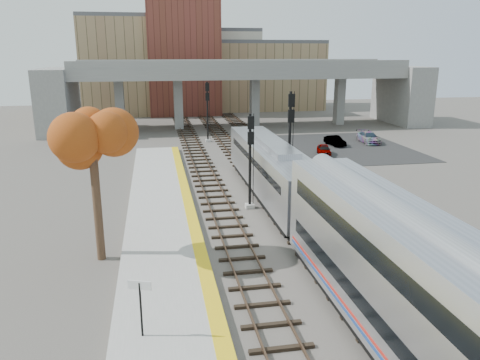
{
  "coord_description": "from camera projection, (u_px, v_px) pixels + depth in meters",
  "views": [
    {
      "loc": [
        -7.44,
        -21.77,
        10.71
      ],
      "look_at": [
        -2.07,
        7.42,
        2.5
      ],
      "focal_mm": 35.0,
      "sensor_mm": 36.0,
      "label": 1
    }
  ],
  "objects": [
    {
      "name": "ground",
      "position": [
        304.0,
        260.0,
        24.78
      ],
      "size": [
        160.0,
        160.0,
        0.0
      ],
      "primitive_type": "plane",
      "color": "#47423D",
      "rests_on": "ground"
    },
    {
      "name": "platform",
      "position": [
        165.0,
        268.0,
        23.47
      ],
      "size": [
        4.5,
        60.0,
        0.35
      ],
      "primitive_type": "cube",
      "color": "#9E9E99",
      "rests_on": "ground"
    },
    {
      "name": "yellow_strip",
      "position": [
        203.0,
        262.0,
        23.76
      ],
      "size": [
        0.7,
        60.0,
        0.01
      ],
      "primitive_type": "cube",
      "color": "yellow",
      "rests_on": "platform"
    },
    {
      "name": "tracks",
      "position": [
        266.0,
        191.0,
        36.78
      ],
      "size": [
        10.7,
        95.0,
        0.25
      ],
      "color": "black",
      "rests_on": "ground"
    },
    {
      "name": "overpass",
      "position": [
        241.0,
        86.0,
        66.75
      ],
      "size": [
        54.0,
        12.0,
        9.5
      ],
      "color": "slate",
      "rests_on": "ground"
    },
    {
      "name": "buildings_far",
      "position": [
        200.0,
        67.0,
        86.01
      ],
      "size": [
        43.0,
        21.0,
        20.6
      ],
      "color": "#967F57",
      "rests_on": "ground"
    },
    {
      "name": "parking_lot",
      "position": [
        345.0,
        147.0,
        53.76
      ],
      "size": [
        14.0,
        18.0,
        0.04
      ],
      "primitive_type": "cube",
      "color": "black",
      "rests_on": "ground"
    },
    {
      "name": "locomotive",
      "position": [
        272.0,
        168.0,
        34.83
      ],
      "size": [
        3.02,
        19.05,
        4.1
      ],
      "color": "#A8AAB2",
      "rests_on": "ground"
    },
    {
      "name": "coach",
      "position": [
        467.0,
        340.0,
        13.26
      ],
      "size": [
        3.03,
        25.0,
        5.0
      ],
      "color": "#A8AAB2",
      "rests_on": "ground"
    },
    {
      "name": "signal_mast_near",
      "position": [
        250.0,
        164.0,
        32.09
      ],
      "size": [
        0.6,
        0.64,
        6.67
      ],
      "color": "#9E9E99",
      "rests_on": "ground"
    },
    {
      "name": "signal_mast_mid",
      "position": [
        290.0,
        140.0,
        36.82
      ],
      "size": [
        0.6,
        0.64,
        7.71
      ],
      "color": "#9E9E99",
      "rests_on": "ground"
    },
    {
      "name": "signal_mast_far",
      "position": [
        208.0,
        112.0,
        56.1
      ],
      "size": [
        0.6,
        0.64,
        7.21
      ],
      "color": "#9E9E99",
      "rests_on": "ground"
    },
    {
      "name": "station_sign",
      "position": [
        140.0,
        297.0,
        17.19
      ],
      "size": [
        0.86,
        0.36,
        2.27
      ],
      "rotation": [
        0.0,
        0.0,
        -0.35
      ],
      "color": "black",
      "rests_on": "platform"
    },
    {
      "name": "tree",
      "position": [
        91.0,
        137.0,
        23.2
      ],
      "size": [
        3.6,
        3.6,
        8.85
      ],
      "color": "#382619",
      "rests_on": "ground"
    },
    {
      "name": "car_a",
      "position": [
        324.0,
        150.0,
        49.6
      ],
      "size": [
        1.98,
        3.42,
        1.09
      ],
      "primitive_type": "imported",
      "rotation": [
        0.0,
        0.0,
        -0.23
      ],
      "color": "#99999E",
      "rests_on": "parking_lot"
    },
    {
      "name": "car_b",
      "position": [
        335.0,
        141.0,
        54.45
      ],
      "size": [
        1.67,
        3.54,
        1.12
      ],
      "primitive_type": "imported",
      "rotation": [
        0.0,
        0.0,
        0.15
      ],
      "color": "#99999E",
      "rests_on": "parking_lot"
    },
    {
      "name": "car_c",
      "position": [
        369.0,
        137.0,
        56.12
      ],
      "size": [
        2.11,
        4.59,
        1.3
      ],
      "primitive_type": "imported",
      "rotation": [
        0.0,
        0.0,
        -0.06
      ],
      "color": "#99999E",
      "rests_on": "parking_lot"
    }
  ]
}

